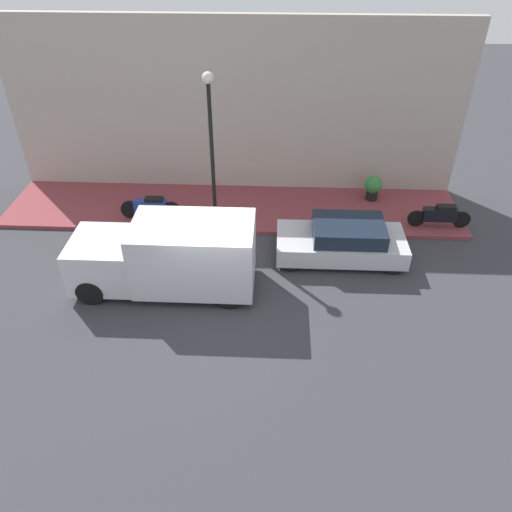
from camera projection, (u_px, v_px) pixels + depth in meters
ground_plane at (219, 295)px, 14.08m from camera, size 60.00×60.00×0.00m
sidewalk at (233, 208)px, 17.84m from camera, size 3.18×15.97×0.13m
building_facade at (235, 109)px, 17.47m from camera, size 0.30×15.97×6.14m
parked_car at (342, 241)px, 15.24m from camera, size 1.80×3.91×1.22m
delivery_van at (167, 256)px, 13.80m from camera, size 1.95×5.07×2.09m
motorcycle_black at (440, 215)px, 16.49m from camera, size 0.30×2.06×0.80m
motorcycle_blue at (151, 207)px, 16.91m from camera, size 0.30×2.06×0.80m
streetlamp at (211, 131)px, 14.93m from camera, size 0.34×0.34×5.03m
potted_plant at (373, 187)px, 17.96m from camera, size 0.62×0.62×0.88m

